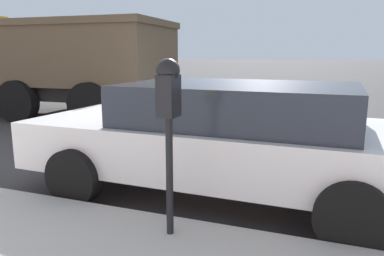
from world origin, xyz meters
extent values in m
plane|color=#3D3A3A|center=(0.00, 0.00, 0.00)|extent=(220.00, 220.00, 0.00)
cylinder|color=black|center=(-2.52, -0.60, 0.64)|extent=(0.06, 0.06, 1.02)
cube|color=black|center=(-2.52, -0.60, 1.32)|extent=(0.20, 0.14, 0.34)
sphere|color=black|center=(-2.52, -0.60, 1.52)|extent=(0.19, 0.19, 0.19)
cube|color=gold|center=(-2.42, -0.60, 1.28)|extent=(0.01, 0.11, 0.12)
cube|color=black|center=(-2.42, -0.60, 1.40)|extent=(0.01, 0.10, 0.08)
cube|color=silver|center=(-1.11, -0.66, 0.60)|extent=(1.95, 4.60, 0.55)
cube|color=#232833|center=(-1.11, -0.84, 1.10)|extent=(1.70, 2.58, 0.45)
cylinder|color=black|center=(-2.03, 0.77, 0.32)|extent=(0.23, 0.64, 0.64)
cylinder|color=black|center=(-0.15, 0.74, 0.32)|extent=(0.23, 0.64, 0.64)
cylinder|color=black|center=(-2.07, -2.06, 0.32)|extent=(0.23, 0.64, 0.64)
cylinder|color=black|center=(-0.19, -2.09, 0.32)|extent=(0.23, 0.64, 0.64)
cube|color=black|center=(2.89, 6.18, 0.70)|extent=(2.51, 8.16, 0.35)
cube|color=brown|center=(2.96, 4.65, 1.59)|extent=(2.73, 5.12, 1.44)
cube|color=brown|center=(2.96, 4.65, 2.39)|extent=(2.84, 5.22, 0.16)
cylinder|color=black|center=(1.68, 5.31, 0.52)|extent=(0.35, 1.05, 1.04)
cylinder|color=black|center=(4.17, 5.43, 0.52)|extent=(0.35, 1.05, 1.04)
cylinder|color=black|center=(1.77, 3.30, 0.52)|extent=(0.35, 1.05, 1.04)
cylinder|color=black|center=(4.27, 3.42, 0.52)|extent=(0.35, 1.05, 1.04)
camera|label=1|loc=(-5.26, -1.85, 1.65)|focal=35.00mm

